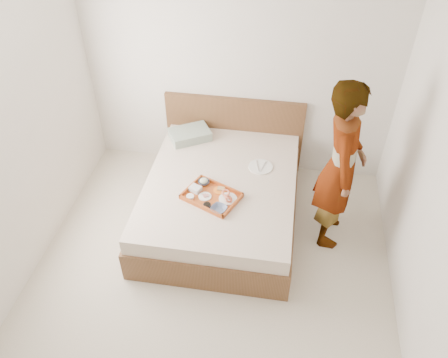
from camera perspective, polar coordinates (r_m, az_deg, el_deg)
ground at (r=4.47m, az=-2.15°, el=-13.88°), size 3.50×4.00×0.01m
ceiling at (r=2.78m, az=-3.54°, el=18.75°), size 3.50×4.00×0.01m
wall_back at (r=5.12m, az=1.80°, el=13.61°), size 3.50×0.01×2.60m
wall_right at (r=3.63m, az=25.57°, el=-4.28°), size 0.01×4.00×2.60m
bed at (r=4.91m, az=-0.39°, el=-2.58°), size 1.65×2.00×0.53m
headboard at (r=5.52m, az=1.27°, el=5.86°), size 1.65×0.06×0.95m
pillow at (r=5.32m, az=-4.31°, el=5.61°), size 0.54×0.49×0.11m
tray at (r=4.53m, az=-1.59°, el=-2.14°), size 0.64×0.57×0.05m
prawn_plate at (r=4.50m, az=0.50°, el=-2.52°), size 0.24×0.24×0.01m
navy_bowl_big at (r=4.38m, az=-0.66°, el=-3.78°), size 0.20×0.20×0.04m
sauce_dish at (r=4.43m, az=-2.15°, el=-3.34°), size 0.10×0.10×0.03m
meat_plate at (r=4.53m, az=-2.42°, el=-2.21°), size 0.17×0.17×0.01m
bread_plate at (r=4.60m, az=-0.54°, el=-1.42°), size 0.17×0.17×0.01m
salad_bowl at (r=4.68m, az=-2.56°, el=-0.41°), size 0.15×0.15×0.04m
plastic_tub at (r=4.60m, az=-3.63°, el=-1.24°), size 0.14×0.13×0.05m
cheese_round at (r=4.53m, az=-4.28°, el=-2.24°), size 0.10×0.10×0.03m
dinner_plate at (r=4.92m, az=4.63°, el=1.54°), size 0.28×0.28×0.01m
person at (r=4.45m, az=14.46°, el=1.49°), size 0.46×0.68×1.82m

